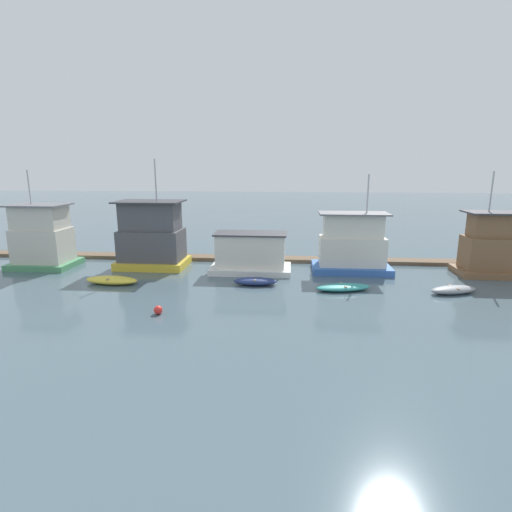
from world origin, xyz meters
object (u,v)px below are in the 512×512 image
object	(u,v)px
dinghy_yellow	(112,280)
dinghy_grey	(453,290)
houseboat_white	(251,254)
houseboat_brown	(493,248)
houseboat_green	(42,239)
houseboat_yellow	(152,237)
mooring_post_far_right	(282,253)
dinghy_navy	(255,281)
dinghy_teal	(343,287)
houseboat_blue	(352,247)
buoy_red	(158,310)

from	to	relation	value
dinghy_yellow	dinghy_grey	distance (m)	23.79
houseboat_white	dinghy_yellow	xyz separation A→B (m)	(-9.70, -4.27, -1.21)
houseboat_brown	dinghy_grey	distance (m)	7.17
houseboat_green	houseboat_yellow	world-z (taller)	houseboat_yellow
houseboat_yellow	dinghy_yellow	size ratio (longest dim) A/B	2.25
dinghy_grey	mooring_post_far_right	bearing A→B (deg)	147.71
houseboat_brown	dinghy_navy	bearing A→B (deg)	-166.54
houseboat_yellow	mooring_post_far_right	xyz separation A→B (m)	(10.81, 2.06, -1.61)
houseboat_green	dinghy_teal	distance (m)	24.85
houseboat_blue	dinghy_navy	distance (m)	8.79
houseboat_green	houseboat_yellow	distance (m)	9.16
houseboat_blue	mooring_post_far_right	bearing A→B (deg)	159.15
houseboat_blue	dinghy_yellow	bearing A→B (deg)	-164.07
houseboat_white	mooring_post_far_right	bearing A→B (deg)	50.73
houseboat_brown	mooring_post_far_right	size ratio (longest dim) A/B	4.33
houseboat_white	houseboat_green	bearing A→B (deg)	179.68
houseboat_yellow	dinghy_teal	bearing A→B (deg)	-19.18
houseboat_blue	houseboat_yellow	bearing A→B (deg)	179.67
houseboat_green	houseboat_blue	xyz separation A→B (m)	(25.58, 0.71, -0.37)
houseboat_green	mooring_post_far_right	bearing A→B (deg)	8.16
houseboat_green	dinghy_yellow	xyz separation A→B (m)	(7.82, -4.36, -2.14)
dinghy_grey	mooring_post_far_right	distance (m)	13.83
houseboat_white	buoy_red	xyz separation A→B (m)	(-4.37, -9.88, -1.23)
dinghy_teal	dinghy_grey	world-z (taller)	dinghy_grey
dinghy_yellow	buoy_red	world-z (taller)	dinghy_yellow
dinghy_yellow	houseboat_yellow	bearing A→B (deg)	75.83
houseboat_white	houseboat_brown	world-z (taller)	houseboat_brown
houseboat_green	houseboat_brown	xyz separation A→B (m)	(36.28, 0.59, -0.28)
houseboat_yellow	mooring_post_far_right	world-z (taller)	houseboat_yellow
houseboat_white	houseboat_blue	world-z (taller)	houseboat_blue
dinghy_navy	mooring_post_far_right	xyz separation A→B (m)	(1.73, 6.60, 0.65)
houseboat_blue	houseboat_brown	world-z (taller)	houseboat_brown
houseboat_green	buoy_red	world-z (taller)	houseboat_green
houseboat_yellow	dinghy_yellow	world-z (taller)	houseboat_yellow
houseboat_blue	dinghy_grey	world-z (taller)	houseboat_blue
houseboat_blue	dinghy_navy	size ratio (longest dim) A/B	2.46
dinghy_navy	dinghy_teal	xyz separation A→B (m)	(6.13, -0.75, -0.05)
houseboat_green	houseboat_blue	bearing A→B (deg)	1.58
dinghy_yellow	mooring_post_far_right	distance (m)	14.12
houseboat_blue	dinghy_teal	world-z (taller)	houseboat_blue
houseboat_yellow	houseboat_brown	size ratio (longest dim) A/B	1.11
houseboat_white	dinghy_teal	distance (m)	8.21
mooring_post_far_right	buoy_red	size ratio (longest dim) A/B	3.66
dinghy_navy	houseboat_yellow	bearing A→B (deg)	153.45
houseboat_yellow	buoy_red	world-z (taller)	houseboat_yellow
houseboat_green	houseboat_blue	size ratio (longest dim) A/B	1.04
houseboat_yellow	buoy_red	size ratio (longest dim) A/B	17.67
houseboat_white	dinghy_grey	size ratio (longest dim) A/B	1.85
houseboat_green	houseboat_blue	world-z (taller)	houseboat_green
buoy_red	houseboat_green	bearing A→B (deg)	142.82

